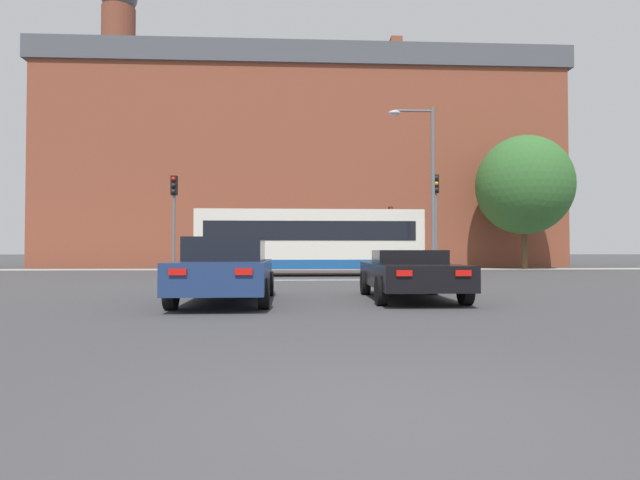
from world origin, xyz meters
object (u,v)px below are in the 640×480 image
Objects in this scene: street_lamp_junction at (425,175)px; pedestrian_waiting at (260,253)px; traffic_light_near_right at (436,209)px; traffic_light_far_right at (391,227)px; traffic_light_near_left at (174,210)px; car_roadster_right at (410,273)px; car_saloon_left at (227,269)px; bus_crossing_lead at (310,241)px.

pedestrian_waiting is at bearing 121.21° from street_lamp_junction.
traffic_light_far_right is at bearing 89.31° from traffic_light_near_right.
traffic_light_near_left is 16.07m from traffic_light_far_right.
street_lamp_junction is (-0.78, -11.70, 1.63)m from traffic_light_far_right.
traffic_light_near_right is 2.57× the size of pedestrian_waiting.
car_roadster_right is at bearing 127.04° from pedestrian_waiting.
car_saloon_left is 1.19× the size of traffic_light_far_right.
bus_crossing_lead is 6.49m from street_lamp_junction.
car_roadster_right is 0.42× the size of bus_crossing_lead.
car_saloon_left is 0.46× the size of bus_crossing_lead.
street_lamp_junction reaches higher than traffic_light_near_right.
traffic_light_near_right is (11.09, 0.56, 0.13)m from traffic_light_near_left.
street_lamp_junction is at bearing 53.65° from bus_crossing_lead.
pedestrian_waiting is (-8.58, 1.16, -1.72)m from traffic_light_far_right.
traffic_light_near_left is 0.95× the size of traffic_light_near_right.
bus_crossing_lead reaches higher than car_roadster_right.
car_saloon_left is at bearing -128.03° from street_lamp_junction.
car_roadster_right is 9.68m from street_lamp_junction.
car_roadster_right is at bearing -99.66° from traffic_light_far_right.
bus_crossing_lead reaches higher than car_saloon_left.
bus_crossing_lead is at bearing 100.69° from car_roadster_right.
pedestrian_waiting is (-7.79, 12.86, -3.35)m from street_lamp_junction.
traffic_light_near_right is at bearing 50.80° from car_saloon_left.
car_roadster_right is 10.14m from traffic_light_near_right.
traffic_light_near_right reaches higher than bus_crossing_lead.
traffic_light_near_right is at bearing 2.91° from traffic_light_near_left.
car_roadster_right is 0.99× the size of traffic_light_near_right.
pedestrian_waiting is at bearing 124.93° from traffic_light_near_right.
street_lamp_junction is (7.02, 8.97, 3.63)m from car_saloon_left.
car_roadster_right is 12.24m from bus_crossing_lead.
street_lamp_junction is at bearing 50.98° from car_saloon_left.
traffic_light_near_left is 13.06m from pedestrian_waiting.
traffic_light_far_right is at bearing -164.17° from pedestrian_waiting.
traffic_light_near_left is at bearing 109.46° from car_saloon_left.
traffic_light_near_left reaches higher than traffic_light_far_right.
traffic_light_far_right is 0.57× the size of street_lamp_junction.
traffic_light_far_right is (3.44, 20.22, 2.13)m from car_roadster_right.
bus_crossing_lead is at bearing -123.97° from traffic_light_far_right.
traffic_light_far_right is at bearing 86.17° from street_lamp_junction.
street_lamp_junction is (4.75, -3.49, 2.71)m from bus_crossing_lead.
car_roadster_right is 11.90m from traffic_light_near_left.
traffic_light_far_right reaches higher than bus_crossing_lead.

